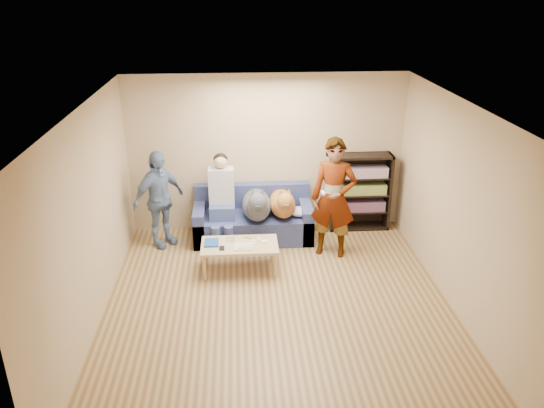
{
  "coord_description": "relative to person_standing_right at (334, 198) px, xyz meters",
  "views": [
    {
      "loc": [
        -0.48,
        -5.78,
        3.91
      ],
      "look_at": [
        0.0,
        1.2,
        0.95
      ],
      "focal_mm": 35.0,
      "sensor_mm": 36.0,
      "label": 1
    }
  ],
  "objects": [
    {
      "name": "sofa",
      "position": [
        -1.19,
        0.66,
        -0.64
      ],
      "size": [
        1.9,
        0.85,
        0.82
      ],
      "color": "#515B93",
      "rests_on": "ground"
    },
    {
      "name": "notebook_blue",
      "position": [
        -1.82,
        -0.38,
        -0.49
      ],
      "size": [
        0.2,
        0.26,
        0.03
      ],
      "primitive_type": "cube",
      "color": "#1C479B",
      "rests_on": "coffee_table"
    },
    {
      "name": "magazine",
      "position": [
        -1.34,
        -0.51,
        -0.48
      ],
      "size": [
        0.22,
        0.17,
        0.01
      ],
      "primitive_type": "cube",
      "color": "beige",
      "rests_on": "coffee_table"
    },
    {
      "name": "camera_silver",
      "position": [
        -1.54,
        -0.31,
        -0.47
      ],
      "size": [
        0.11,
        0.06,
        0.05
      ],
      "primitive_type": "cube",
      "color": "silver",
      "rests_on": "coffee_table"
    },
    {
      "name": "bookshelf",
      "position": [
        0.61,
        0.9,
        -0.24
      ],
      "size": [
        1.0,
        0.34,
        1.3
      ],
      "color": "black",
      "rests_on": "ground"
    },
    {
      "name": "pen_orange",
      "position": [
        -1.44,
        -0.59,
        -0.49
      ],
      "size": [
        0.13,
        0.06,
        0.01
      ],
      "primitive_type": "cylinder",
      "rotation": [
        0.0,
        1.57,
        0.35
      ],
      "color": "orange",
      "rests_on": "coffee_table"
    },
    {
      "name": "blanket",
      "position": [
        -0.44,
        0.51,
        -0.43
      ],
      "size": [
        0.37,
        0.31,
        0.13
      ],
      "primitive_type": "ellipsoid",
      "color": "#B4B5B9",
      "rests_on": "sofa"
    },
    {
      "name": "headphone_cup_a",
      "position": [
        -1.22,
        -0.45,
        -0.49
      ],
      "size": [
        0.07,
        0.07,
        0.02
      ],
      "primitive_type": "cylinder",
      "color": "silver",
      "rests_on": "coffee_table"
    },
    {
      "name": "ground",
      "position": [
        -0.94,
        -1.43,
        -0.92
      ],
      "size": [
        5.0,
        5.0,
        0.0
      ],
      "primitive_type": "plane",
      "color": "brown",
      "rests_on": "ground"
    },
    {
      "name": "dog_gray",
      "position": [
        -1.13,
        0.43,
        -0.25
      ],
      "size": [
        0.46,
        1.27,
        0.67
      ],
      "color": "#484C52",
      "rests_on": "sofa"
    },
    {
      "name": "person_standing_left",
      "position": [
        -2.65,
        0.48,
        -0.14
      ],
      "size": [
        0.92,
        0.9,
        1.56
      ],
      "primitive_type": "imported",
      "rotation": [
        0.0,
        0.0,
        0.76
      ],
      "color": "#6D88AE",
      "rests_on": "ground"
    },
    {
      "name": "dog_tan",
      "position": [
        -0.72,
        0.51,
        -0.28
      ],
      "size": [
        0.42,
        1.17,
        0.61
      ],
      "color": "#B56E37",
      "rests_on": "sofa"
    },
    {
      "name": "controller_b",
      "position": [
        -1.06,
        -0.41,
        -0.48
      ],
      "size": [
        0.09,
        0.06,
        0.03
      ],
      "primitive_type": "cube",
      "color": "white",
      "rests_on": "coffee_table"
    },
    {
      "name": "headphone_cup_b",
      "position": [
        -1.22,
        -0.37,
        -0.49
      ],
      "size": [
        0.07,
        0.07,
        0.02
      ],
      "primitive_type": "cylinder",
      "color": "white",
      "rests_on": "coffee_table"
    },
    {
      "name": "person_seated",
      "position": [
        -1.68,
        0.54,
        -0.14
      ],
      "size": [
        0.4,
        0.73,
        1.47
      ],
      "color": "#3B4C82",
      "rests_on": "sofa"
    },
    {
      "name": "wall_left",
      "position": [
        -3.19,
        -1.43,
        0.38
      ],
      "size": [
        0.0,
        5.0,
        5.0
      ],
      "primitive_type": "plane",
      "rotation": [
        1.57,
        0.0,
        1.57
      ],
      "color": "tan",
      "rests_on": "ground"
    },
    {
      "name": "papers",
      "position": [
        -1.37,
        -0.53,
        -0.49
      ],
      "size": [
        0.26,
        0.2,
        0.02
      ],
      "primitive_type": "cube",
      "color": "silver",
      "rests_on": "coffee_table"
    },
    {
      "name": "controller_a",
      "position": [
        -1.14,
        -0.33,
        -0.48
      ],
      "size": [
        0.04,
        0.13,
        0.03
      ],
      "primitive_type": "cube",
      "color": "silver",
      "rests_on": "coffee_table"
    },
    {
      "name": "coffee_table",
      "position": [
        -1.42,
        -0.43,
        -0.54
      ],
      "size": [
        1.1,
        0.6,
        0.42
      ],
      "color": "#D5B183",
      "rests_on": "ground"
    },
    {
      "name": "wall_front",
      "position": [
        -0.94,
        -3.93,
        0.38
      ],
      "size": [
        4.5,
        0.0,
        4.5
      ],
      "primitive_type": "plane",
      "rotation": [
        -1.57,
        0.0,
        0.0
      ],
      "color": "tan",
      "rests_on": "ground"
    },
    {
      "name": "wall_right",
      "position": [
        1.31,
        -1.43,
        0.38
      ],
      "size": [
        0.0,
        5.0,
        5.0
      ],
      "primitive_type": "plane",
      "rotation": [
        1.57,
        0.0,
        -1.57
      ],
      "color": "tan",
      "rests_on": "ground"
    },
    {
      "name": "person_standing_right",
      "position": [
        0.0,
        0.0,
        0.0
      ],
      "size": [
        0.77,
        0.63,
        1.84
      ],
      "primitive_type": "imported",
      "rotation": [
        0.0,
        0.0,
        -0.32
      ],
      "color": "gray",
      "rests_on": "ground"
    },
    {
      "name": "wall_back",
      "position": [
        -0.94,
        1.07,
        0.38
      ],
      "size": [
        4.5,
        0.0,
        4.5
      ],
      "primitive_type": "plane",
      "rotation": [
        1.57,
        0.0,
        0.0
      ],
      "color": "tan",
      "rests_on": "ground"
    },
    {
      "name": "ceiling",
      "position": [
        -0.94,
        -1.43,
        1.68
      ],
      "size": [
        5.0,
        5.0,
        0.0
      ],
      "primitive_type": "plane",
      "rotation": [
        3.14,
        0.0,
        0.0
      ],
      "color": "white",
      "rests_on": "ground"
    },
    {
      "name": "wallet",
      "position": [
        -1.67,
        -0.55,
        -0.49
      ],
      "size": [
        0.07,
        0.12,
        0.02
      ],
      "primitive_type": "cube",
      "color": "black",
      "rests_on": "coffee_table"
    },
    {
      "name": "held_controller",
      "position": [
        -0.2,
        -0.2,
        0.17
      ],
      "size": [
        0.04,
        0.13,
        0.03
      ],
      "primitive_type": "cube",
      "rotation": [
        0.0,
        0.0,
        0.03
      ],
      "color": "white",
      "rests_on": "person_standing_right"
    },
    {
      "name": "pen_black",
      "position": [
        -1.3,
        -0.25,
        -0.49
      ],
      "size": [
        0.13,
        0.08,
        0.01
      ],
      "primitive_type": "cylinder",
      "rotation": [
        0.0,
        1.57,
        -0.52
      ],
      "color": "black",
      "rests_on": "coffee_table"
    }
  ]
}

